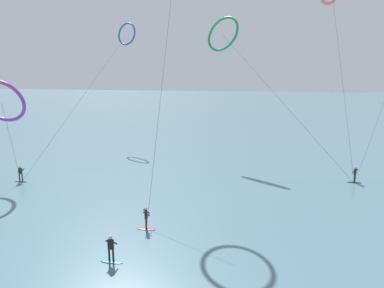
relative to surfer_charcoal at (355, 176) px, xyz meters
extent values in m
cube|color=slate|center=(-14.39, 71.66, -0.78)|extent=(400.00, 200.00, 0.08)
ellipsoid|color=black|center=(0.00, -0.01, -0.71)|extent=(1.40, 0.40, 0.06)
cylinder|color=#1E2823|center=(-0.06, -0.14, -0.28)|extent=(0.12, 0.12, 0.80)
cylinder|color=#1E2823|center=(0.06, 0.12, -0.28)|extent=(0.12, 0.12, 0.80)
cube|color=#1E2823|center=(0.00, -0.01, 0.43)|extent=(0.31, 0.37, 0.62)
sphere|color=tan|center=(0.00, -0.01, 0.85)|extent=(0.22, 0.22, 0.22)
cylinder|color=#1E2823|center=(-0.09, -0.09, 0.48)|extent=(0.50, 0.29, 0.39)
cylinder|color=#1E2823|center=(0.09, 0.31, 0.48)|extent=(0.50, 0.29, 0.39)
ellipsoid|color=teal|center=(-18.11, -19.53, -0.71)|extent=(1.40, 0.40, 0.06)
cylinder|color=black|center=(-18.25, -19.51, -0.28)|extent=(0.12, 0.12, 0.80)
cylinder|color=black|center=(-17.97, -19.56, -0.28)|extent=(0.12, 0.12, 0.80)
cube|color=black|center=(-18.11, -19.53, 0.43)|extent=(0.35, 0.25, 0.62)
sphere|color=tan|center=(-18.11, -19.53, 0.85)|extent=(0.22, 0.22, 0.22)
cylinder|color=black|center=(-18.32, -19.37, 0.48)|extent=(0.18, 0.51, 0.39)
cylinder|color=black|center=(-17.89, -19.45, 0.48)|extent=(0.18, 0.51, 0.39)
ellipsoid|color=navy|center=(-33.76, -6.24, -0.71)|extent=(1.40, 0.40, 0.06)
cylinder|color=#1E2823|center=(-33.83, -6.36, -0.28)|extent=(0.12, 0.12, 0.80)
cylinder|color=#1E2823|center=(-33.69, -6.12, -0.28)|extent=(0.12, 0.12, 0.80)
cube|color=#1E2823|center=(-33.76, -6.24, 0.43)|extent=(0.33, 0.38, 0.62)
sphere|color=tan|center=(-33.76, -6.24, 0.85)|extent=(0.22, 0.22, 0.22)
cylinder|color=#1E2823|center=(-33.87, -6.31, 0.48)|extent=(0.48, 0.33, 0.39)
cylinder|color=#1E2823|center=(-33.65, -5.93, 0.48)|extent=(0.48, 0.33, 0.39)
ellipsoid|color=red|center=(-17.49, -14.74, -0.71)|extent=(1.40, 0.40, 0.06)
cylinder|color=black|center=(-17.53, -14.60, -0.28)|extent=(0.12, 0.12, 0.80)
cylinder|color=black|center=(-17.45, -14.87, -0.28)|extent=(0.12, 0.12, 0.80)
cube|color=black|center=(-17.49, -14.74, 0.43)|extent=(0.28, 0.36, 0.62)
sphere|color=tan|center=(-17.49, -14.74, 0.85)|extent=(0.22, 0.22, 0.22)
cylinder|color=black|center=(-17.55, -14.41, 0.48)|extent=(0.51, 0.23, 0.39)
cylinder|color=black|center=(-17.43, -14.83, 0.48)|extent=(0.51, 0.23, 0.39)
cylinder|color=#3F3F3F|center=(-0.87, 5.63, 9.74)|extent=(1.77, 11.30, 21.13)
torus|color=#199351|center=(-15.09, 11.92, 15.38)|extent=(5.35, 4.51, 4.76)
cylinder|color=#3F3F3F|center=(-7.54, 5.95, 7.20)|extent=(15.11, 11.95, 16.06)
torus|color=#2647B7|center=(-31.48, 19.45, 16.39)|extent=(3.75, 2.24, 3.66)
cylinder|color=#3F3F3F|center=(-32.62, 6.60, 7.72)|extent=(2.31, 25.70, 17.10)
cylinder|color=#3F3F3F|center=(-18.05, -7.77, 9.71)|extent=(1.14, 13.95, 21.06)
torus|color=purple|center=(-34.79, -6.65, 7.59)|extent=(5.05, 3.04, 4.42)
cylinder|color=#3F3F3F|center=(-34.28, -6.45, 3.30)|extent=(1.06, 0.44, 8.24)
camera|label=1|loc=(-9.62, -38.04, 10.46)|focal=33.79mm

